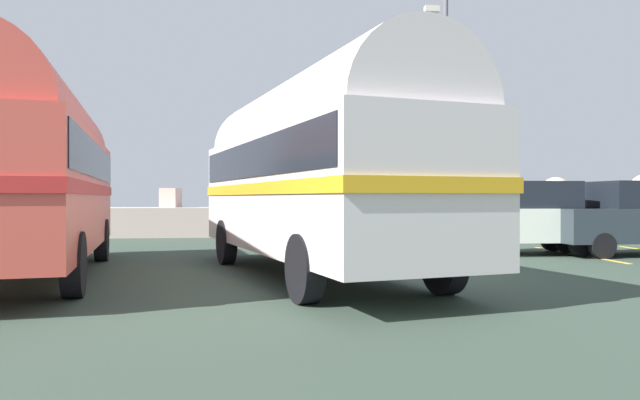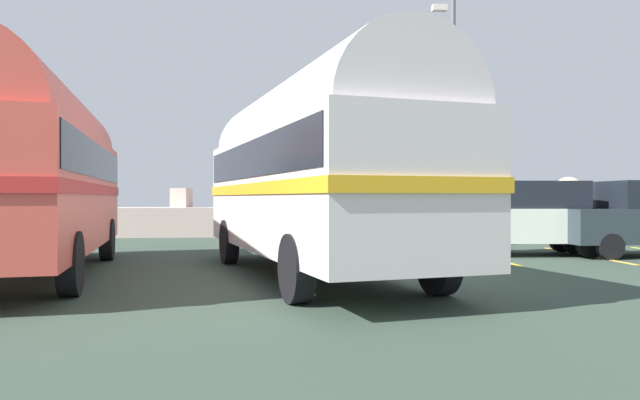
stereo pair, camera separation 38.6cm
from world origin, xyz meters
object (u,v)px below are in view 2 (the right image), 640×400
object	(u,v)px
vintage_coach	(314,166)
second_coach	(29,166)
parked_car_nearest	(528,217)
lamp_post	(451,109)

from	to	relation	value
vintage_coach	second_coach	size ratio (longest dim) A/B	1.00
parked_car_nearest	lamp_post	xyz separation A→B (m)	(-1.27, 2.39, 3.08)
parked_car_nearest	lamp_post	size ratio (longest dim) A/B	0.57
vintage_coach	lamp_post	size ratio (longest dim) A/B	1.22
vintage_coach	parked_car_nearest	world-z (taller)	vintage_coach
vintage_coach	lamp_post	world-z (taller)	lamp_post
parked_car_nearest	lamp_post	bearing A→B (deg)	29.64
parked_car_nearest	vintage_coach	bearing A→B (deg)	124.89
vintage_coach	lamp_post	distance (m)	7.80
second_coach	lamp_post	xyz separation A→B (m)	(9.65, 5.71, 2.01)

